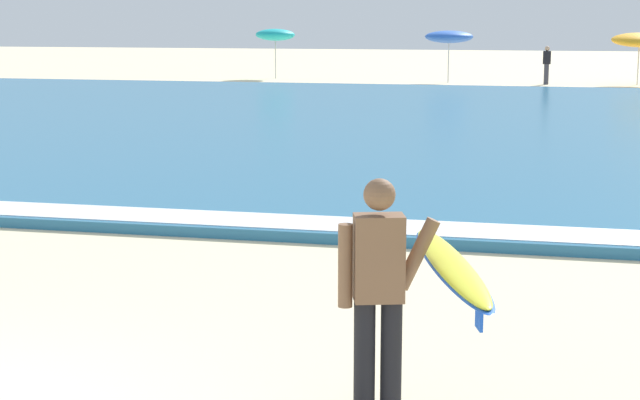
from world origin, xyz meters
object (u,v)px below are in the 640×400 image
object	(u,v)px
beach_umbrella_0	(275,35)
beach_umbrella_2	(640,40)
beach_umbrella_1	(449,37)
beachgoer_near_row_mid	(547,64)
surfer_with_board	(409,280)

from	to	relation	value
beach_umbrella_0	beach_umbrella_2	bearing A→B (deg)	-3.68
beach_umbrella_0	beach_umbrella_1	distance (m)	8.07
beach_umbrella_1	beachgoer_near_row_mid	bearing A→B (deg)	-4.34
surfer_with_board	beachgoer_near_row_mid	size ratio (longest dim) A/B	1.46
beachgoer_near_row_mid	beach_umbrella_0	bearing A→B (deg)	172.85
surfer_with_board	beach_umbrella_0	xyz separation A→B (m)	(-11.68, 38.18, 0.93)
beach_umbrella_0	surfer_with_board	bearing A→B (deg)	-73.00
beach_umbrella_0	beach_umbrella_1	size ratio (longest dim) A/B	1.03
surfer_with_board	beach_umbrella_1	xyz separation A→B (m)	(-3.70, 36.97, 0.91)
surfer_with_board	beach_umbrella_2	distance (m)	37.40
beach_umbrella_2	surfer_with_board	bearing A→B (deg)	-96.23
beach_umbrella_0	beach_umbrella_1	xyz separation A→B (m)	(7.98, -1.20, -0.03)
beach_umbrella_2	beachgoer_near_row_mid	xyz separation A→B (m)	(-3.66, -0.50, -0.99)
surfer_with_board	beachgoer_near_row_mid	bearing A→B (deg)	89.39
beach_umbrella_0	beach_umbrella_2	distance (m)	15.76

